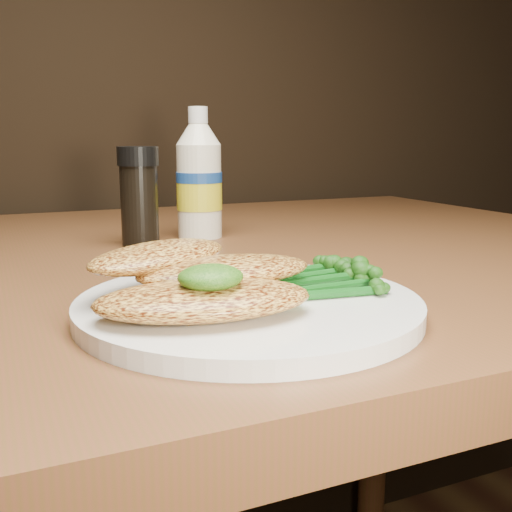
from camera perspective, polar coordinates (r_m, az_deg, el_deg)
name	(u,v)px	position (r m, az deg, el deg)	size (l,w,h in m)	color
plate	(249,306)	(0.42, -0.69, -4.73)	(0.24, 0.24, 0.01)	white
chicken_front	(204,300)	(0.37, -4.93, -4.11)	(0.14, 0.07, 0.02)	gold
chicken_mid	(225,271)	(0.42, -2.95, -1.38)	(0.12, 0.06, 0.02)	gold
chicken_back	(159,256)	(0.43, -9.09, 0.00)	(0.12, 0.06, 0.02)	gold
pesto_front	(210,277)	(0.36, -4.31, -1.99)	(0.04, 0.04, 0.02)	#0A3808
broccolini_bundle	(306,278)	(0.44, 4.77, -2.04)	(0.12, 0.09, 0.02)	#104D14
mayo_bottle	(199,173)	(0.74, -5.39, 7.79)	(0.06, 0.06, 0.16)	#F2E9CD
pepper_grinder	(139,197)	(0.69, -10.94, 5.51)	(0.05, 0.05, 0.11)	black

